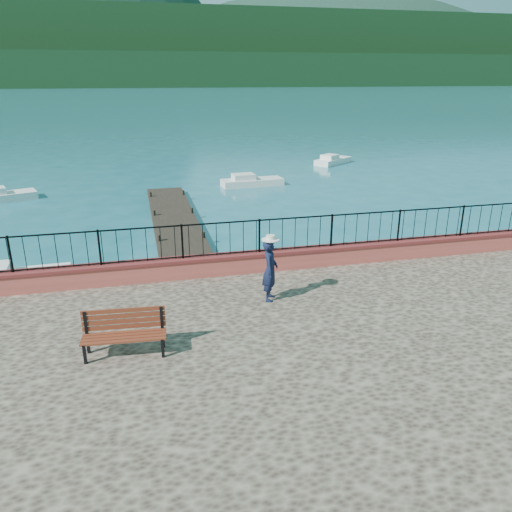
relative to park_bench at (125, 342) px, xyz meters
name	(u,v)px	position (x,y,z in m)	size (l,w,h in m)	color
ground	(310,373)	(4.10, 0.16, -1.48)	(2000.00, 2000.00, 0.00)	#19596B
parapet	(269,260)	(4.10, 3.86, 0.01)	(28.00, 0.46, 0.58)	#BB4C43
railing	(270,236)	(4.10, 3.86, 0.77)	(27.00, 0.05, 0.95)	black
dock	(177,229)	(2.10, 12.16, -1.33)	(2.00, 16.00, 0.30)	#2D231C
far_forest	(133,70)	(4.10, 300.16, 7.52)	(900.00, 60.00, 18.00)	black
foothills	(130,50)	(4.10, 360.16, 20.52)	(900.00, 120.00, 44.00)	black
companion_hill	(328,81)	(224.10, 560.16, -1.48)	(448.00, 384.00, 180.00)	#142D23
park_bench	(125,342)	(0.00, 0.00, 0.00)	(1.72, 0.69, 0.93)	black
person	(270,270)	(3.57, 1.86, 0.51)	(0.58, 0.38, 1.60)	black
hat	(270,238)	(3.57, 1.86, 1.37)	(0.44, 0.44, 0.12)	white
boat_0	(7,275)	(-3.88, 7.37, -1.08)	(3.88, 1.30, 0.80)	silver
boat_3	(4,193)	(-6.68, 20.40, -1.08)	(3.24, 1.30, 0.80)	silver
boat_4	(252,179)	(7.63, 20.99, -1.08)	(3.85, 1.30, 0.80)	silver
boat_5	(333,159)	(15.70, 27.48, -1.08)	(3.51, 1.30, 0.80)	white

